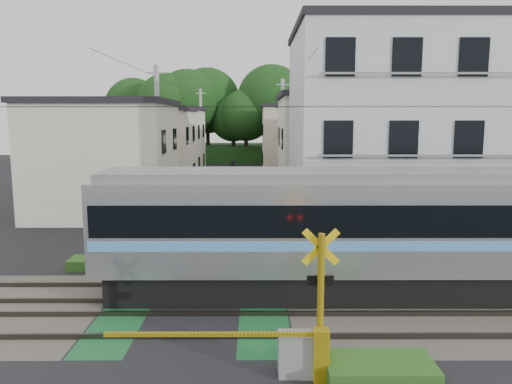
{
  "coord_description": "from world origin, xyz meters",
  "views": [
    {
      "loc": [
        1.67,
        -13.28,
        5.27
      ],
      "look_at": [
        1.71,
        5.0,
        2.57
      ],
      "focal_mm": 35.0,
      "sensor_mm": 36.0,
      "label": 1
    }
  ],
  "objects_px": {
    "apartment_block": "(405,132)",
    "pedestrian": "(233,170)",
    "commuter_train": "(405,230)",
    "crossing_signal_near": "(300,343)",
    "crossing_signal_far": "(133,250)"
  },
  "relations": [
    {
      "from": "apartment_block",
      "to": "pedestrian",
      "type": "xyz_separation_m",
      "value": [
        -8.74,
        19.84,
        -3.77
      ]
    },
    {
      "from": "commuter_train",
      "to": "apartment_block",
      "type": "xyz_separation_m",
      "value": [
        2.38,
        8.29,
        2.66
      ]
    },
    {
      "from": "commuter_train",
      "to": "crossing_signal_near",
      "type": "xyz_separation_m",
      "value": [
        -3.54,
        -4.85,
        -1.28
      ]
    },
    {
      "from": "apartment_block",
      "to": "pedestrian",
      "type": "bearing_deg",
      "value": 113.77
    },
    {
      "from": "crossing_signal_near",
      "to": "crossing_signal_far",
      "type": "distance_m",
      "value": 8.95
    },
    {
      "from": "pedestrian",
      "to": "crossing_signal_far",
      "type": "bearing_deg",
      "value": 62.19
    },
    {
      "from": "crossing_signal_far",
      "to": "apartment_block",
      "type": "height_order",
      "value": "apartment_block"
    },
    {
      "from": "crossing_signal_near",
      "to": "commuter_train",
      "type": "bearing_deg",
      "value": 53.92
    },
    {
      "from": "commuter_train",
      "to": "crossing_signal_far",
      "type": "relative_size",
      "value": 3.83
    },
    {
      "from": "crossing_signal_near",
      "to": "apartment_block",
      "type": "bearing_deg",
      "value": 65.78
    },
    {
      "from": "crossing_signal_far",
      "to": "pedestrian",
      "type": "distance_m",
      "value": 25.79
    },
    {
      "from": "pedestrian",
      "to": "apartment_block",
      "type": "bearing_deg",
      "value": 91.18
    },
    {
      "from": "crossing_signal_near",
      "to": "crossing_signal_far",
      "type": "relative_size",
      "value": 1.0
    },
    {
      "from": "commuter_train",
      "to": "crossing_signal_far",
      "type": "xyz_separation_m",
      "value": [
        -8.71,
        2.45,
        -1.28
      ]
    },
    {
      "from": "pedestrian",
      "to": "commuter_train",
      "type": "bearing_deg",
      "value": 80.15
    }
  ]
}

